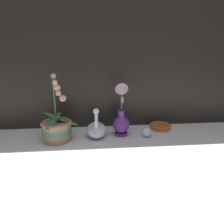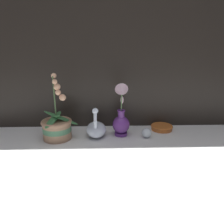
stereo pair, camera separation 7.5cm
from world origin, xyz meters
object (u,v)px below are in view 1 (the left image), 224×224
(blue_vase, at_px, (121,118))
(amber_dish, at_px, (160,126))
(orchid_potted_plant, at_px, (57,127))
(glass_sphere, at_px, (147,132))
(swan_figurine, at_px, (96,129))

(blue_vase, xyz_separation_m, amber_dish, (0.27, 0.08, -0.09))
(orchid_potted_plant, distance_m, amber_dish, 0.65)
(glass_sphere, bearing_deg, orchid_potted_plant, 179.75)
(orchid_potted_plant, relative_size, glass_sphere, 6.55)
(orchid_potted_plant, bearing_deg, blue_vase, 4.83)
(glass_sphere, height_order, amber_dish, glass_sphere)
(blue_vase, distance_m, glass_sphere, 0.17)
(orchid_potted_plant, height_order, amber_dish, orchid_potted_plant)
(orchid_potted_plant, bearing_deg, amber_dish, 10.20)
(orchid_potted_plant, relative_size, blue_vase, 1.19)
(orchid_potted_plant, height_order, swan_figurine, orchid_potted_plant)
(orchid_potted_plant, xyz_separation_m, swan_figurine, (0.22, 0.03, -0.03))
(orchid_potted_plant, distance_m, blue_vase, 0.37)
(swan_figurine, xyz_separation_m, amber_dish, (0.41, 0.09, -0.03))
(swan_figurine, height_order, amber_dish, swan_figurine)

